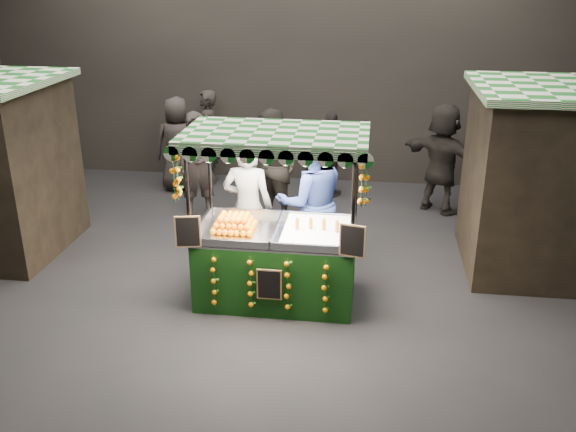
# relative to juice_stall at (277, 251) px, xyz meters

# --- Properties ---
(ground) EXTENTS (12.00, 12.00, 0.00)m
(ground) POSITION_rel_juice_stall_xyz_m (-0.46, 0.01, -0.69)
(ground) COLOR black
(ground) RESTS_ON ground
(market_hall) EXTENTS (12.10, 10.10, 5.05)m
(market_hall) POSITION_rel_juice_stall_xyz_m (-0.46, 0.01, 2.69)
(market_hall) COLOR black
(market_hall) RESTS_ON ground
(neighbour_stall_right) EXTENTS (3.00, 2.20, 2.60)m
(neighbour_stall_right) POSITION_rel_juice_stall_xyz_m (3.94, 1.51, 0.61)
(neighbour_stall_right) COLOR black
(neighbour_stall_right) RESTS_ON ground
(juice_stall) EXTENTS (2.30, 1.35, 2.23)m
(juice_stall) POSITION_rel_juice_stall_xyz_m (0.00, 0.00, 0.00)
(juice_stall) COLOR black
(juice_stall) RESTS_ON ground
(vendor_grey) EXTENTS (0.71, 0.48, 1.90)m
(vendor_grey) POSITION_rel_juice_stall_xyz_m (-0.52, 0.80, 0.26)
(vendor_grey) COLOR gray
(vendor_grey) RESTS_ON ground
(vendor_blue) EXTENTS (1.19, 1.05, 2.03)m
(vendor_blue) POSITION_rel_juice_stall_xyz_m (0.34, 0.94, 0.32)
(vendor_blue) COLOR navy
(vendor_blue) RESTS_ON ground
(shopper_0) EXTENTS (0.77, 0.63, 1.81)m
(shopper_0) POSITION_rel_juice_stall_xyz_m (-1.77, 2.76, 0.21)
(shopper_0) COLOR #2D2624
(shopper_0) RESTS_ON ground
(shopper_1) EXTENTS (1.19, 1.15, 1.94)m
(shopper_1) POSITION_rel_juice_stall_xyz_m (-0.45, 2.55, 0.27)
(shopper_1) COLOR #2A2622
(shopper_1) RESTS_ON ground
(shopper_2) EXTENTS (1.01, 0.75, 1.60)m
(shopper_2) POSITION_rel_juice_stall_xyz_m (0.38, 4.06, 0.10)
(shopper_2) COLOR black
(shopper_2) RESTS_ON ground
(shopper_3) EXTENTS (1.31, 1.12, 1.75)m
(shopper_3) POSITION_rel_juice_stall_xyz_m (3.05, 2.94, 0.18)
(shopper_3) COLOR black
(shopper_3) RESTS_ON ground
(shopper_4) EXTENTS (0.93, 0.66, 1.80)m
(shopper_4) POSITION_rel_juice_stall_xyz_m (-2.52, 4.04, 0.21)
(shopper_4) COLOR #2C2624
(shopper_4) RESTS_ON ground
(shopper_5) EXTENTS (1.74, 1.54, 1.91)m
(shopper_5) POSITION_rel_juice_stall_xyz_m (2.35, 3.55, 0.26)
(shopper_5) COLOR black
(shopper_5) RESTS_ON ground
(shopper_6) EXTENTS (0.55, 0.73, 1.83)m
(shopper_6) POSITION_rel_juice_stall_xyz_m (-2.08, 4.57, 0.22)
(shopper_6) COLOR black
(shopper_6) RESTS_ON ground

